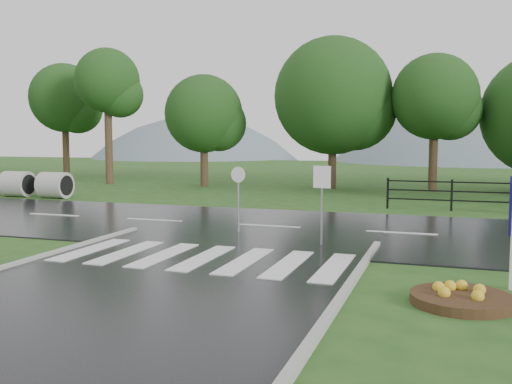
% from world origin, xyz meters
% --- Properties ---
extents(ground, '(120.00, 120.00, 0.00)m').
position_xyz_m(ground, '(0.00, 0.00, 0.00)').
color(ground, '#254D19').
rests_on(ground, ground).
extents(main_road, '(90.00, 8.00, 0.04)m').
position_xyz_m(main_road, '(0.00, 10.00, 0.00)').
color(main_road, black).
rests_on(main_road, ground).
extents(crosswalk, '(6.50, 2.80, 0.02)m').
position_xyz_m(crosswalk, '(0.00, 5.00, 0.06)').
color(crosswalk, silver).
rests_on(crosswalk, ground).
extents(hills, '(102.00, 48.00, 48.00)m').
position_xyz_m(hills, '(3.49, 65.00, -15.54)').
color(hills, slate).
rests_on(hills, ground).
extents(treeline, '(83.20, 5.20, 10.00)m').
position_xyz_m(treeline, '(1.00, 24.00, 0.00)').
color(treeline, '#163B12').
rests_on(treeline, ground).
extents(culvert_pipes, '(5.50, 1.20, 1.20)m').
position_xyz_m(culvert_pipes, '(-13.97, 15.00, 0.60)').
color(culvert_pipes, '#9E9B93').
rests_on(culvert_pipes, ground).
extents(flower_bed, '(1.69, 1.69, 0.34)m').
position_xyz_m(flower_bed, '(5.50, 3.23, 0.13)').
color(flower_bed, '#332111').
rests_on(flower_bed, ground).
extents(reg_sign_small, '(0.46, 0.09, 2.07)m').
position_xyz_m(reg_sign_small, '(2.21, 7.41, 1.48)').
color(reg_sign_small, '#939399').
rests_on(reg_sign_small, ground).
extents(reg_sign_round, '(0.45, 0.10, 1.94)m').
position_xyz_m(reg_sign_round, '(-0.50, 8.64, 1.26)').
color(reg_sign_round, '#939399').
rests_on(reg_sign_round, ground).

